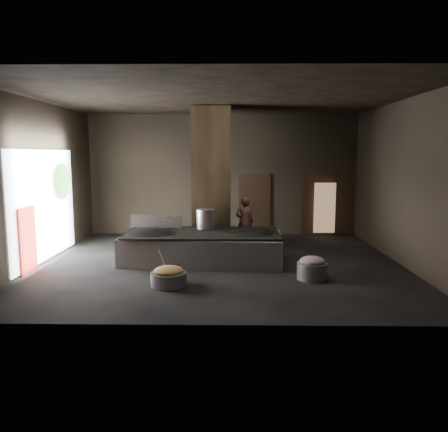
{
  "coord_description": "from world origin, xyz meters",
  "views": [
    {
      "loc": [
        0.31,
        -11.94,
        3.03
      ],
      "look_at": [
        0.11,
        0.58,
        1.25
      ],
      "focal_mm": 35.0,
      "sensor_mm": 36.0,
      "label": 1
    }
  ],
  "objects_px": {
    "stock_pot": "(206,219)",
    "hearth_platform": "(203,248)",
    "wok_left": "(152,235)",
    "veg_basin": "(169,279)",
    "cook": "(245,222)",
    "wok_right": "(250,235)",
    "meat_basin": "(312,271)"
  },
  "relations": [
    {
      "from": "wok_right",
      "to": "stock_pot",
      "type": "bearing_deg",
      "value": 158.96
    },
    {
      "from": "hearth_platform",
      "to": "wok_right",
      "type": "height_order",
      "value": "wok_right"
    },
    {
      "from": "wok_right",
      "to": "meat_basin",
      "type": "height_order",
      "value": "wok_right"
    },
    {
      "from": "hearth_platform",
      "to": "veg_basin",
      "type": "distance_m",
      "value": 2.48
    },
    {
      "from": "hearth_platform",
      "to": "cook",
      "type": "relative_size",
      "value": 2.7
    },
    {
      "from": "veg_basin",
      "to": "cook",
      "type": "bearing_deg",
      "value": 66.82
    },
    {
      "from": "wok_left",
      "to": "cook",
      "type": "xyz_separation_m",
      "value": [
        2.7,
        2.08,
        0.07
      ]
    },
    {
      "from": "wok_right",
      "to": "stock_pot",
      "type": "xyz_separation_m",
      "value": [
        -1.3,
        0.5,
        0.38
      ]
    },
    {
      "from": "stock_pot",
      "to": "meat_basin",
      "type": "bearing_deg",
      "value": -40.8
    },
    {
      "from": "wok_right",
      "to": "veg_basin",
      "type": "height_order",
      "value": "wok_right"
    },
    {
      "from": "stock_pot",
      "to": "cook",
      "type": "height_order",
      "value": "cook"
    },
    {
      "from": "cook",
      "to": "veg_basin",
      "type": "height_order",
      "value": "cook"
    },
    {
      "from": "stock_pot",
      "to": "cook",
      "type": "relative_size",
      "value": 0.35
    },
    {
      "from": "hearth_platform",
      "to": "wok_right",
      "type": "bearing_deg",
      "value": 5.88
    },
    {
      "from": "wok_right",
      "to": "cook",
      "type": "relative_size",
      "value": 0.79
    },
    {
      "from": "stock_pot",
      "to": "meat_basin",
      "type": "xyz_separation_m",
      "value": [
        2.74,
        -2.36,
        -0.93
      ]
    },
    {
      "from": "wok_left",
      "to": "stock_pot",
      "type": "relative_size",
      "value": 2.42
    },
    {
      "from": "wok_left",
      "to": "cook",
      "type": "height_order",
      "value": "cook"
    },
    {
      "from": "hearth_platform",
      "to": "cook",
      "type": "distance_m",
      "value": 2.42
    },
    {
      "from": "wok_right",
      "to": "meat_basin",
      "type": "bearing_deg",
      "value": -52.36
    },
    {
      "from": "meat_basin",
      "to": "stock_pot",
      "type": "bearing_deg",
      "value": 139.2
    },
    {
      "from": "veg_basin",
      "to": "meat_basin",
      "type": "bearing_deg",
      "value": 9.54
    },
    {
      "from": "stock_pot",
      "to": "veg_basin",
      "type": "xyz_separation_m",
      "value": [
        -0.69,
        -2.94,
        -0.97
      ]
    },
    {
      "from": "wok_right",
      "to": "stock_pot",
      "type": "height_order",
      "value": "stock_pot"
    },
    {
      "from": "stock_pot",
      "to": "hearth_platform",
      "type": "bearing_deg",
      "value": -95.19
    },
    {
      "from": "hearth_platform",
      "to": "stock_pot",
      "type": "relative_size",
      "value": 7.67
    },
    {
      "from": "wok_left",
      "to": "hearth_platform",
      "type": "bearing_deg",
      "value": 1.97
    },
    {
      "from": "hearth_platform",
      "to": "stock_pot",
      "type": "xyz_separation_m",
      "value": [
        0.05,
        0.55,
        0.74
      ]
    },
    {
      "from": "cook",
      "to": "stock_pot",
      "type": "bearing_deg",
      "value": 46.76
    },
    {
      "from": "hearth_platform",
      "to": "veg_basin",
      "type": "height_order",
      "value": "hearth_platform"
    },
    {
      "from": "cook",
      "to": "meat_basin",
      "type": "distance_m",
      "value": 4.18
    },
    {
      "from": "hearth_platform",
      "to": "wok_left",
      "type": "distance_m",
      "value": 1.5
    }
  ]
}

